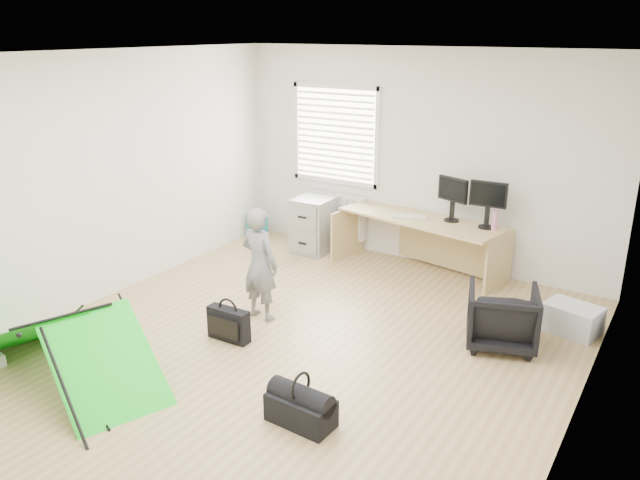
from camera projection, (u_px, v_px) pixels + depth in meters
The scene contains 17 objects.
ground at pixel (298, 344), 6.05m from camera, with size 5.50×5.50×0.00m, color tan.
back_wall at pixel (419, 159), 7.82m from camera, with size 5.00×0.02×2.70m, color silver.
window at pixel (335, 135), 8.32m from camera, with size 1.20×0.06×1.20m, color silver.
radiator at pixel (333, 214), 8.65m from camera, with size 1.00×0.12×0.60m, color silver.
desk at pixel (418, 245), 7.73m from camera, with size 2.06×0.65×0.70m, color tan.
filing_cabinet at pixel (316, 224), 8.49m from camera, with size 0.48×0.64×0.75m, color #979A9C.
monitor_left at pixel (452, 205), 7.44m from camera, with size 0.41×0.09×0.39m, color black.
monitor_right at pixel (487, 211), 7.18m from camera, with size 0.43×0.09×0.41m, color black.
keyboard at pixel (410, 217), 7.64m from camera, with size 0.42×0.14×0.02m, color beige.
thermos at pixel (495, 221), 7.11m from camera, with size 0.06×0.06×0.23m, color #CA7193.
office_chair at pixel (502, 317), 5.93m from camera, with size 0.63×0.65×0.59m, color black.
person at pixel (260, 264), 6.41m from camera, with size 0.44×0.29×1.21m, color slate.
kite at pixel (67, 348), 5.36m from camera, with size 1.92×0.84×0.60m, color #13CA1B, non-canonical shape.
storage_crate at pixel (572, 319), 6.24m from camera, with size 0.52×0.36×0.29m, color silver.
tote_bag at pixel (257, 226), 9.05m from camera, with size 0.29×0.13×0.34m, color teal.
laptop_bag at pixel (229, 324), 6.08m from camera, with size 0.44×0.13×0.33m, color black.
duffel_bag at pixel (301, 410), 4.80m from camera, with size 0.53×0.27×0.23m, color black.
Camera 1 is at (3.04, -4.46, 2.91)m, focal length 35.00 mm.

